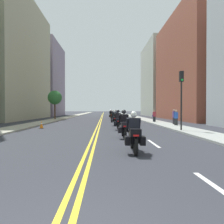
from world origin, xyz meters
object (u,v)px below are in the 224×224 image
Objects in this scene: motorcycle_6 at (111,115)px; street_tree_0 at (55,98)px; motorcycle_0 at (134,135)px; motorcycle_2 at (118,122)px; motorcycle_5 at (114,116)px; motorcycle_7 at (111,115)px; motorcycle_3 at (114,119)px; pedestrian_0 at (154,116)px; motorcycle_4 at (116,117)px; motorcycle_1 at (124,127)px; traffic_light_near at (181,90)px; pedestrian_2 at (174,117)px; traffic_cone_0 at (41,125)px; pedestrian_1 at (176,118)px.

street_tree_0 is (-9.31, -1.21, 2.93)m from motorcycle_6.
motorcycle_0 is 9.21m from motorcycle_2.
motorcycle_5 is 5.11m from motorcycle_6.
street_tree_0 reaches higher than motorcycle_7.
pedestrian_0 is at bearing 42.67° from motorcycle_3.
motorcycle_4 is (0.28, 9.39, -0.01)m from motorcycle_2.
motorcycle_0 is 4.13m from motorcycle_1.
pedestrian_2 is at bearing 76.17° from traffic_light_near.
motorcycle_1 is 9.32m from traffic_cone_0.
motorcycle_7 reaches higher than motorcycle_0.
motorcycle_0 is at bearing 155.38° from pedestrian_2.
motorcycle_4 is 9.14m from motorcycle_6.
street_tree_0 is at bearing -174.06° from motorcycle_6.
street_tree_0 is (-13.98, 18.99, 0.44)m from traffic_light_near.
pedestrian_1 reaches higher than motorcycle_4.
motorcycle_3 is 1.40× the size of pedestrian_0.
motorcycle_2 is 0.47× the size of street_tree_0.
pedestrian_2 is at bearing 37.51° from motorcycle_2.
motorcycle_5 reaches higher than traffic_cone_0.
traffic_light_near is 2.68× the size of pedestrian_2.
pedestrian_2 is (12.96, 3.27, 0.55)m from traffic_cone_0.
motorcycle_7 is at bearing 100.55° from traffic_light_near.
motorcycle_3 is at bearing -90.46° from motorcycle_7.
pedestrian_2 is (6.22, 13.83, 0.21)m from motorcycle_0.
street_tree_0 reaches higher than pedestrian_2.
motorcycle_6 is 18.46m from traffic_cone_0.
motorcycle_7 is (-0.20, 13.70, 0.02)m from motorcycle_4.
pedestrian_2 is (6.24, 4.62, 0.22)m from motorcycle_2.
motorcycle_7 is 11.39m from street_tree_0.
traffic_light_near is at bearing -18.67° from motorcycle_2.
motorcycle_2 is 7.77m from pedestrian_2.
pedestrian_0 is at bearing -63.36° from motorcycle_6.
motorcycle_1 is 1.33× the size of pedestrian_2.
pedestrian_2 is at bearing -36.56° from motorcycle_4.
motorcycle_4 is 1.29× the size of pedestrian_2.
motorcycle_6 is at bearing 7.44° from street_tree_0.
pedestrian_1 is (5.69, -10.40, 0.18)m from motorcycle_5.
motorcycle_3 reaches higher than traffic_cone_0.
motorcycle_3 is 1.05× the size of motorcycle_6.
pedestrian_2 is at bearing -67.40° from motorcycle_6.
motorcycle_3 is 1.04× the size of motorcycle_5.
motorcycle_4 is 1.02× the size of motorcycle_5.
street_tree_0 reaches higher than traffic_light_near.
motorcycle_5 is at bearing 60.10° from traffic_cone_0.
motorcycle_3 is 6.35m from pedestrian_2.
motorcycle_2 is 9.39m from motorcycle_4.
street_tree_0 reaches higher than motorcycle_3.
street_tree_0 reaches higher than motorcycle_2.
motorcycle_1 is 18.50m from motorcycle_5.
traffic_cone_0 is at bearing -128.96° from motorcycle_4.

